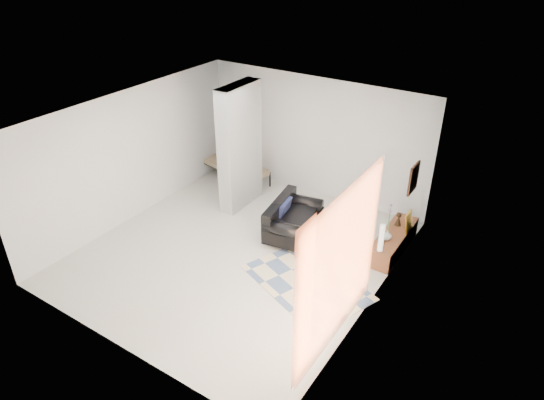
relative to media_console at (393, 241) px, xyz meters
The scene contains 17 objects.
floor 3.05m from the media_console, 145.96° to the right, with size 6.00×6.00×0.00m, color silver.
ceiling 4.00m from the media_console, 145.96° to the right, with size 6.00×6.00×0.00m, color white.
wall_back 3.08m from the media_console, 152.76° to the left, with size 6.00×6.00×0.00m, color silver.
wall_front 5.47m from the media_console, 118.19° to the right, with size 6.00×6.00×0.00m, color silver.
wall_left 5.67m from the media_console, 162.10° to the right, with size 6.00×6.00×0.00m, color silver.
wall_right 2.09m from the media_console, 82.32° to the right, with size 6.00×6.00×0.00m, color silver.
partition_column 3.81m from the media_console, behind, with size 0.35×1.20×2.80m, color #A4A9AB.
hallway_door 4.86m from the media_console, 164.78° to the left, with size 0.85×0.06×2.04m, color white.
curtain 3.12m from the media_console, 87.00° to the right, with size 2.55×2.55×0.00m, color orange.
wall_art 1.46m from the media_console, ahead, with size 0.04×0.45×0.55m, color #351A0E.
media_console is the anchor object (origin of this frame).
loveseat 2.08m from the media_console, 162.76° to the right, with size 1.06×1.56×0.76m.
daybed 4.51m from the media_console, behind, with size 1.85×1.04×0.77m.
area_rug 2.05m from the media_console, 116.84° to the right, with size 2.19×1.46×0.01m, color beige.
cylinder_lamp 0.84m from the media_console, 91.67° to the right, with size 0.10×0.10×0.54m, color silver.
bronze_figurine 0.46m from the media_console, 99.18° to the left, with size 0.14×0.14×0.27m, color #322316, non-canonical shape.
vase 0.42m from the media_console, 99.64° to the right, with size 0.19×0.19×0.20m, color silver.
Camera 1 is at (4.81, -6.23, 5.61)m, focal length 32.00 mm.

